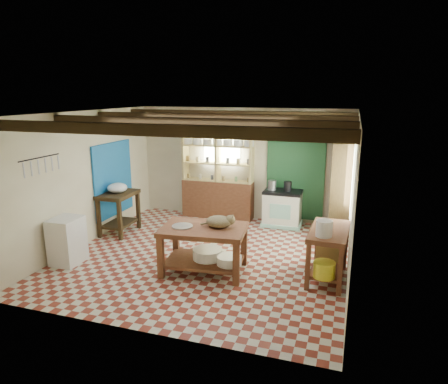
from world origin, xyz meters
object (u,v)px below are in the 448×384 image
(work_table, at_px, (204,249))
(stove, at_px, (282,208))
(prep_table, at_px, (119,213))
(cat, at_px, (219,222))
(right_counter, at_px, (328,254))
(white_cabinet, at_px, (67,241))

(work_table, height_order, stove, stove)
(prep_table, relative_size, cat, 2.06)
(right_counter, distance_m, cat, 1.83)
(work_table, xyz_separation_m, cat, (0.24, 0.08, 0.49))
(work_table, distance_m, right_counter, 2.02)
(stove, bearing_deg, prep_table, -154.37)
(work_table, height_order, right_counter, right_counter)
(stove, height_order, white_cabinet, white_cabinet)
(stove, bearing_deg, work_table, -106.74)
(stove, relative_size, cat, 1.93)
(white_cabinet, xyz_separation_m, cat, (2.65, 0.49, 0.47))
(prep_table, bearing_deg, right_counter, -12.28)
(prep_table, height_order, white_cabinet, prep_table)
(prep_table, xyz_separation_m, white_cabinet, (-0.02, -1.63, -0.03))
(prep_table, distance_m, white_cabinet, 1.64)
(stove, relative_size, prep_table, 0.94)
(prep_table, bearing_deg, white_cabinet, -91.98)
(stove, relative_size, white_cabinet, 1.01)
(work_table, relative_size, white_cabinet, 1.68)
(stove, xyz_separation_m, white_cabinet, (-3.25, -3.17, 0.00))
(white_cabinet, height_order, right_counter, right_counter)
(work_table, relative_size, stove, 1.65)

